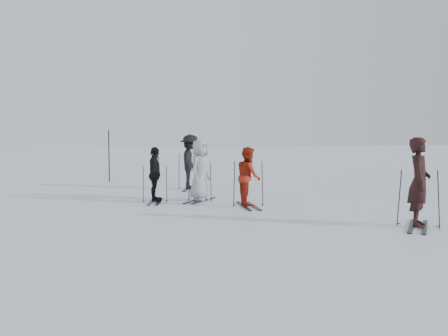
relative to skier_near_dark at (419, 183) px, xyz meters
name	(u,v)px	position (x,y,z in m)	size (l,w,h in m)	color
ground	(231,206)	(-3.31, 3.90, -0.96)	(120.00, 120.00, 0.00)	silver
skier_near_dark	(419,183)	(0.00, 0.00, 0.00)	(0.70, 0.46, 1.92)	black
skier_red	(248,177)	(-2.85, 3.74, -0.15)	(0.79, 0.62, 1.63)	#A02412
skier_grey	(200,171)	(-4.00, 5.14, -0.05)	(0.89, 0.58, 1.83)	#A0A6A9
skier_uphill_left	(155,175)	(-5.35, 5.10, -0.16)	(0.94, 0.39, 1.61)	black
skier_uphill_far	(190,162)	(-3.86, 8.31, 0.02)	(1.27, 0.73, 1.96)	black
skis_near_dark	(419,198)	(0.00, 0.00, -0.31)	(0.94, 1.78, 1.30)	black
skis_red	(248,183)	(-2.85, 3.74, -0.31)	(0.95, 1.80, 1.31)	black
skis_grey	(200,181)	(-4.00, 5.14, -0.36)	(0.87, 1.65, 1.20)	black
skis_uphill_left	(155,183)	(-5.35, 5.10, -0.40)	(0.81, 1.53, 1.12)	black
skis_uphill_far	(190,171)	(-3.86, 8.31, -0.29)	(0.98, 1.85, 1.35)	black
piste_marker	(109,156)	(-6.83, 11.74, 0.12)	(0.05, 0.05, 2.16)	black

